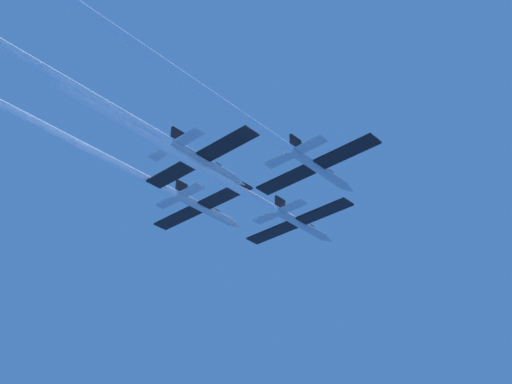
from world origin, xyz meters
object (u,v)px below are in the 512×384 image
(jet_lead, at_px, (241,190))
(jet_slot, at_px, (99,101))
(jet_right_wing, at_px, (251,123))
(jet_left_wing, at_px, (123,167))

(jet_lead, height_order, jet_slot, jet_slot)
(jet_slot, bearing_deg, jet_lead, 90.54)
(jet_right_wing, bearing_deg, jet_lead, 138.00)
(jet_lead, bearing_deg, jet_left_wing, -126.06)
(jet_lead, height_order, jet_left_wing, jet_left_wing)
(jet_lead, xyz_separation_m, jet_right_wing, (10.50, -9.45, 0.31))
(jet_left_wing, distance_m, jet_right_wing, 19.90)
(jet_left_wing, distance_m, jet_slot, 13.97)
(jet_left_wing, bearing_deg, jet_right_wing, 8.92)
(jet_left_wing, height_order, jet_right_wing, jet_left_wing)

